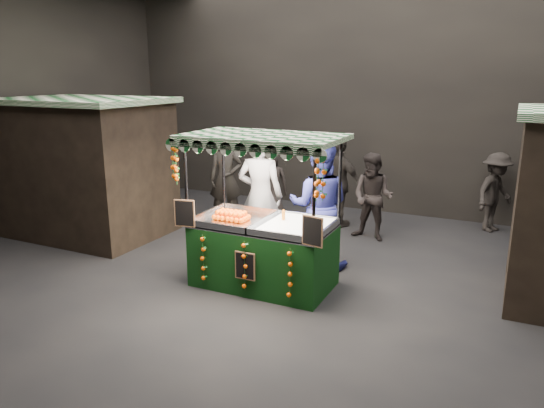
% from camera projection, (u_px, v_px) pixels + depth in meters
% --- Properties ---
extents(ground, '(12.00, 12.00, 0.00)m').
position_uv_depth(ground, '(273.00, 291.00, 7.30)').
color(ground, black).
rests_on(ground, ground).
extents(market_hall, '(12.10, 10.10, 5.05)m').
position_uv_depth(market_hall, '(273.00, 46.00, 6.45)').
color(market_hall, black).
rests_on(market_hall, ground).
extents(neighbour_stall_left, '(3.00, 2.20, 2.60)m').
position_uv_depth(neighbour_stall_left, '(87.00, 167.00, 9.69)').
color(neighbour_stall_left, black).
rests_on(neighbour_stall_left, ground).
extents(juice_stall, '(2.29, 1.35, 2.22)m').
position_uv_depth(juice_stall, '(263.00, 241.00, 7.35)').
color(juice_stall, black).
rests_on(juice_stall, ground).
extents(vendor_grey, '(0.85, 0.64, 2.11)m').
position_uv_depth(vendor_grey, '(260.00, 196.00, 8.47)').
color(vendor_grey, gray).
rests_on(vendor_grey, ground).
extents(vendor_blue, '(1.12, 0.96, 2.01)m').
position_uv_depth(vendor_blue, '(319.00, 206.00, 8.05)').
color(vendor_blue, navy).
rests_on(vendor_blue, ground).
extents(shopper_0, '(0.81, 0.69, 1.87)m').
position_uv_depth(shopper_0, '(226.00, 179.00, 10.46)').
color(shopper_0, '#292521').
rests_on(shopper_0, ground).
extents(shopper_1, '(0.88, 0.73, 1.63)m').
position_uv_depth(shopper_1, '(373.00, 197.00, 9.40)').
color(shopper_1, '#2A2422').
rests_on(shopper_1, ground).
extents(shopper_2, '(1.14, 0.77, 1.80)m').
position_uv_depth(shopper_2, '(339.00, 183.00, 10.20)').
color(shopper_2, '#2A2522').
rests_on(shopper_2, ground).
extents(shopper_3, '(0.99, 1.17, 1.57)m').
position_uv_depth(shopper_3, '(495.00, 192.00, 9.92)').
color(shopper_3, black).
rests_on(shopper_3, ground).
extents(shopper_4, '(0.91, 0.86, 1.56)m').
position_uv_depth(shopper_4, '(270.00, 184.00, 10.69)').
color(shopper_4, '#2C2523').
rests_on(shopper_4, ground).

